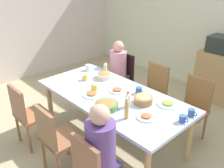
{
  "coord_description": "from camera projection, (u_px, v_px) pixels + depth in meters",
  "views": [
    {
      "loc": [
        2.12,
        -1.98,
        2.26
      ],
      "look_at": [
        0.0,
        0.0,
        0.89
      ],
      "focal_mm": 40.0,
      "sensor_mm": 36.0,
      "label": 1
    }
  ],
  "objects": [
    {
      "name": "dining_table",
      "position": [
        112.0,
        99.0,
        3.3
      ],
      "size": [
        2.12,
        1.01,
        0.74
      ],
      "color": "#AEBED7",
      "rests_on": "ground_plane"
    },
    {
      "name": "chair_1",
      "position": [
        193.0,
        106.0,
        3.45
      ],
      "size": [
        0.4,
        0.4,
        0.9
      ],
      "color": "#8F5D38",
      "rests_on": "ground_plane"
    },
    {
      "name": "bottle_0",
      "position": [
        128.0,
        100.0,
        2.94
      ],
      "size": [
        0.07,
        0.07,
        0.2
      ],
      "color": "silver",
      "rests_on": "dining_table"
    },
    {
      "name": "chair_3",
      "position": [
        27.0,
        113.0,
        3.29
      ],
      "size": [
        0.4,
        0.4,
        0.9
      ],
      "color": "#945E39",
      "rests_on": "ground_plane"
    },
    {
      "name": "microwave",
      "position": [
        223.0,
        45.0,
        4.28
      ],
      "size": [
        0.48,
        0.36,
        0.28
      ],
      "primitive_type": "cube",
      "color": "#26302A",
      "rests_on": "side_cabinet"
    },
    {
      "name": "cup_2",
      "position": [
        183.0,
        119.0,
        2.67
      ],
      "size": [
        0.11,
        0.08,
        0.08
      ],
      "color": "#395E9F",
      "rests_on": "dining_table"
    },
    {
      "name": "bowl_1",
      "position": [
        104.0,
        75.0,
        3.73
      ],
      "size": [
        0.23,
        0.23,
        0.09
      ],
      "color": "beige",
      "rests_on": "dining_table"
    },
    {
      "name": "plate_3",
      "position": [
        92.0,
        94.0,
        3.24
      ],
      "size": [
        0.24,
        0.24,
        0.04
      ],
      "color": "white",
      "rests_on": "dining_table"
    },
    {
      "name": "ground_plane",
      "position": [
        112.0,
        140.0,
        3.59
      ],
      "size": [
        7.05,
        7.05,
        0.0
      ],
      "primitive_type": "plane",
      "color": "tan"
    },
    {
      "name": "person_2",
      "position": [
        102.0,
        150.0,
        2.33
      ],
      "size": [
        0.3,
        0.3,
        1.19
      ],
      "color": "#333248",
      "rests_on": "ground_plane"
    },
    {
      "name": "cup_3",
      "position": [
        85.0,
        77.0,
        3.67
      ],
      "size": [
        0.11,
        0.07,
        0.08
      ],
      "color": "#E2BD50",
      "rests_on": "dining_table"
    },
    {
      "name": "bowl_0",
      "position": [
        106.0,
        105.0,
        2.93
      ],
      "size": [
        0.28,
        0.28,
        0.09
      ],
      "color": "#4E8645",
      "rests_on": "dining_table"
    },
    {
      "name": "plate_0",
      "position": [
        168.0,
        104.0,
        3.02
      ],
      "size": [
        0.26,
        0.26,
        0.04
      ],
      "color": "white",
      "rests_on": "dining_table"
    },
    {
      "name": "cup_5",
      "position": [
        139.0,
        90.0,
        3.28
      ],
      "size": [
        0.12,
        0.08,
        0.09
      ],
      "color": "#2D6096",
      "rests_on": "dining_table"
    },
    {
      "name": "wall_left",
      "position": [
        10.0,
        19.0,
        5.01
      ],
      "size": [
        0.12,
        5.23,
        2.6
      ],
      "primitive_type": "cube",
      "color": "silver",
      "rests_on": "ground_plane"
    },
    {
      "name": "chair_5",
      "position": [
        55.0,
        137.0,
        2.82
      ],
      "size": [
        0.4,
        0.4,
        0.9
      ],
      "color": "brown",
      "rests_on": "ground_plane"
    },
    {
      "name": "cup_0",
      "position": [
        88.0,
        68.0,
        4.01
      ],
      "size": [
        0.12,
        0.09,
        0.1
      ],
      "color": "white",
      "rests_on": "dining_table"
    },
    {
      "name": "cup_1",
      "position": [
        191.0,
        113.0,
        2.78
      ],
      "size": [
        0.11,
        0.07,
        0.09
      ],
      "color": "#355799",
      "rests_on": "dining_table"
    },
    {
      "name": "cup_4",
      "position": [
        94.0,
        87.0,
        3.35
      ],
      "size": [
        0.12,
        0.08,
        0.1
      ],
      "color": "#E8C64E",
      "rests_on": "dining_table"
    },
    {
      "name": "chair_4",
      "position": [
        153.0,
        89.0,
        3.92
      ],
      "size": [
        0.4,
        0.4,
        0.9
      ],
      "color": "olive",
      "rests_on": "ground_plane"
    },
    {
      "name": "plate_1",
      "position": [
        117.0,
        90.0,
        3.35
      ],
      "size": [
        0.23,
        0.23,
        0.04
      ],
      "color": "silver",
      "rests_on": "dining_table"
    },
    {
      "name": "chair_0",
      "position": [
        121.0,
        76.0,
        4.38
      ],
      "size": [
        0.4,
        0.4,
        0.9
      ],
      "color": "black",
      "rests_on": "ground_plane"
    },
    {
      "name": "plate_2",
      "position": [
        146.0,
        117.0,
        2.76
      ],
      "size": [
        0.22,
        0.22,
        0.04
      ],
      "color": "silver",
      "rests_on": "dining_table"
    },
    {
      "name": "wall_back",
      "position": [
        213.0,
        24.0,
        4.61
      ],
      "size": [
        6.12,
        0.12,
        2.6
      ],
      "primitive_type": "cube",
      "color": "beige",
      "rests_on": "ground_plane"
    },
    {
      "name": "bowl_2",
      "position": [
        143.0,
        99.0,
        3.04
      ],
      "size": [
        0.24,
        0.24,
        0.11
      ],
      "color": "#996841",
      "rests_on": "dining_table"
    },
    {
      "name": "bottle_2",
      "position": [
        105.0,
        69.0,
        3.82
      ],
      "size": [
        0.06,
        0.06,
        0.22
      ],
      "color": "beige",
      "rests_on": "dining_table"
    },
    {
      "name": "person_0",
      "position": [
        118.0,
        68.0,
        4.25
      ],
      "size": [
        0.3,
        0.3,
        1.16
      ],
      "color": "#39444A",
      "rests_on": "ground_plane"
    },
    {
      "name": "bottle_1",
      "position": [
        127.0,
        109.0,
        2.71
      ],
      "size": [
        0.05,
        0.05,
        0.25
      ],
      "color": "tan",
      "rests_on": "dining_table"
    },
    {
      "name": "side_cabinet",
      "position": [
        217.0,
        76.0,
        4.53
      ],
      "size": [
        0.7,
        0.44,
        0.9
      ],
      "primitive_type": "cube",
      "color": "tan",
      "rests_on": "ground_plane"
    }
  ]
}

